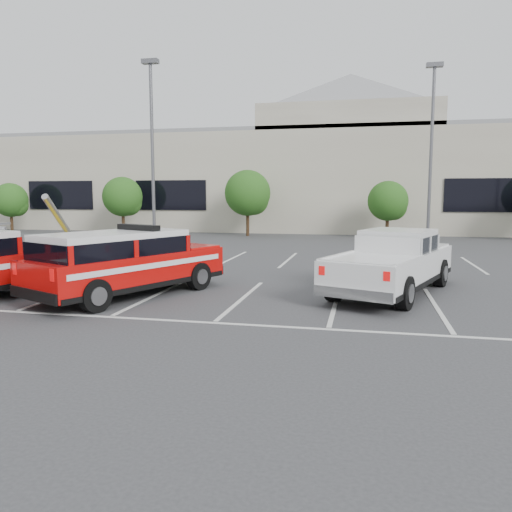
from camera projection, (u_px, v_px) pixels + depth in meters
The scene contains 12 objects.
ground at pixel (242, 299), 14.58m from camera, with size 120.00×120.00×0.00m, color #353538.
stall_markings at pixel (271, 275), 18.95m from camera, with size 23.00×15.00×0.01m, color silver.
convention_building at pixel (329, 176), 44.88m from camera, with size 60.00×16.99×13.20m.
tree_far_left at pixel (12, 201), 40.91m from camera, with size 2.77×2.77×3.99m.
tree_left at pixel (124, 198), 38.77m from camera, with size 3.07×3.07×4.42m.
tree_mid_left at pixel (249, 195), 36.63m from camera, with size 3.37×3.37×4.85m.
tree_mid_right at pixel (389, 202), 34.59m from camera, with size 2.77×2.77×3.99m.
light_pole_left at pixel (153, 155), 27.27m from camera, with size 0.90×0.60×10.24m.
light_pole_mid at pixel (431, 156), 28.00m from camera, with size 0.90×0.60×10.24m.
fire_chief_suv at pixel (126, 268), 14.85m from camera, with size 4.51×6.41×2.13m.
white_pickup at pixel (392, 268), 15.35m from camera, with size 4.25×6.67×1.94m.
utility_rig at pixel (53, 265), 17.27m from camera, with size 3.16×3.97×3.06m.
Camera 1 is at (3.43, -13.91, 3.02)m, focal length 35.00 mm.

